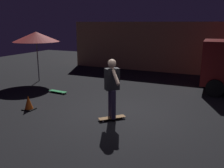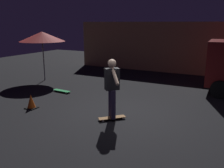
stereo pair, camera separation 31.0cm
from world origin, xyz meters
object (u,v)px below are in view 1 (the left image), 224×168
Objects in this scene: skateboard_ridden at (112,118)px; skater at (112,84)px; traffic_cone at (29,103)px; skateboard_spare at (58,91)px; patio_umbrella at (36,37)px.

skateboard_ridden is 0.42× the size of skater.
skateboard_spare is at bearing 100.19° from traffic_cone.
traffic_cone is at bearing -79.81° from skateboard_spare.
skater is 3.63× the size of traffic_cone.
patio_umbrella reaches higher than skateboard_ridden.
skater reaches higher than skateboard_ridden.
traffic_cone is (2.47, -3.32, -1.86)m from patio_umbrella.
patio_umbrella is 2.91× the size of skateboard_spare.
skateboard_ridden is 2.79m from traffic_cone.
patio_umbrella is 5.00× the size of traffic_cone.
traffic_cone is at bearing -53.41° from patio_umbrella.
traffic_cone reaches higher than skateboard_ridden.
skateboard_spare is at bearing 152.47° from skateboard_ridden.
skateboard_ridden and skateboard_spare have the same top height.
skateboard_ridden is at bearing -29.64° from patio_umbrella.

